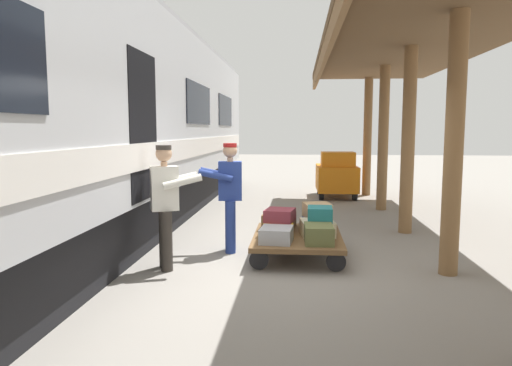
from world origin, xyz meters
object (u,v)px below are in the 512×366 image
suitcase_gray_aluminum (276,235)px  suitcase_yellow_case (278,228)px  baggage_tug (337,175)px  suitcase_cream_canvas (317,228)px  luggage_cart (297,238)px  suitcase_teal_softside (320,214)px  porter_by_door (166,202)px  suitcase_brown_leather (279,220)px  porter_in_overalls (229,193)px  suitcase_olive_duffel (319,234)px  suitcase_navy_fabric (316,223)px  suitcase_tan_vintage (317,210)px  suitcase_burgundy_valise (280,215)px  train_car (38,119)px

suitcase_gray_aluminum → suitcase_yellow_case: (0.00, -0.48, -0.00)m
baggage_tug → suitcase_cream_canvas: bearing=82.9°
luggage_cart → suitcase_gray_aluminum: suitcase_gray_aluminum is taller
suitcase_gray_aluminum → suitcase_teal_softside: 0.81m
suitcase_teal_softside → porter_by_door: (2.11, 0.75, 0.26)m
suitcase_brown_leather → baggage_tug: size_ratio=0.33×
suitcase_brown_leather → porter_in_overalls: bearing=18.3°
suitcase_yellow_case → luggage_cart: bearing=-180.0°
suitcase_olive_duffel → baggage_tug: 6.89m
suitcase_brown_leather → suitcase_navy_fabric: suitcase_brown_leather is taller
suitcase_brown_leather → suitcase_yellow_case: bearing=90.0°
luggage_cart → suitcase_tan_vintage: bearing=-121.1°
suitcase_gray_aluminum → suitcase_navy_fabric: suitcase_gray_aluminum is taller
suitcase_yellow_case → suitcase_burgundy_valise: bearing=-147.1°
suitcase_teal_softside → porter_in_overalls: 1.44m
suitcase_cream_canvas → suitcase_teal_softside: size_ratio=1.17×
suitcase_brown_leather → suitcase_tan_vintage: suitcase_tan_vintage is taller
train_car → suitcase_navy_fabric: train_car is taller
baggage_tug → luggage_cart: bearing=80.3°
porter_in_overalls → suitcase_brown_leather: bearing=-161.7°
suitcase_yellow_case → suitcase_burgundy_valise: (-0.03, -0.02, 0.19)m
suitcase_brown_leather → suitcase_olive_duffel: 1.13m
suitcase_gray_aluminum → baggage_tug: (-1.38, -6.85, 0.19)m
suitcase_gray_aluminum → porter_in_overalls: porter_in_overalls is taller
suitcase_yellow_case → suitcase_gray_aluminum: bearing=90.0°
suitcase_brown_leather → suitcase_yellow_case: (0.00, 0.48, -0.02)m
suitcase_cream_canvas → suitcase_brown_leather: (0.59, -0.48, 0.01)m
suitcase_burgundy_valise → porter_by_door: 1.74m
train_car → baggage_tug: 8.58m
suitcase_burgundy_valise → suitcase_cream_canvas: bearing=178.2°
porter_by_door → baggage_tug: bearing=-111.9°
suitcase_navy_fabric → porter_by_door: 2.48m
suitcase_cream_canvas → porter_in_overalls: size_ratio=0.29×
suitcase_olive_duffel → suitcase_tan_vintage: 1.01m
suitcase_brown_leather → suitcase_yellow_case: suitcase_brown_leather is taller
train_car → suitcase_gray_aluminum: train_car is taller
luggage_cart → suitcase_olive_duffel: suitcase_olive_duffel is taller
suitcase_cream_canvas → suitcase_teal_softside: bearing=147.0°
train_car → suitcase_burgundy_valise: size_ratio=46.65×
suitcase_tan_vintage → porter_by_door: size_ratio=0.24×
suitcase_yellow_case → suitcase_tan_vintage: suitcase_tan_vintage is taller
suitcase_tan_vintage → baggage_tug: 5.90m
suitcase_brown_leather → suitcase_navy_fabric: bearing=180.0°
suitcase_tan_vintage → suitcase_gray_aluminum: bearing=58.7°
train_car → suitcase_cream_canvas: 4.27m
suitcase_navy_fabric → suitcase_tan_vintage: (-0.02, -0.04, 0.20)m
train_car → porter_in_overalls: (-2.53, -0.90, -1.14)m
suitcase_gray_aluminum → porter_by_door: (1.49, 0.29, 0.48)m
luggage_cart → suitcase_navy_fabric: suitcase_navy_fabric is taller
porter_in_overalls → porter_by_door: size_ratio=1.00×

